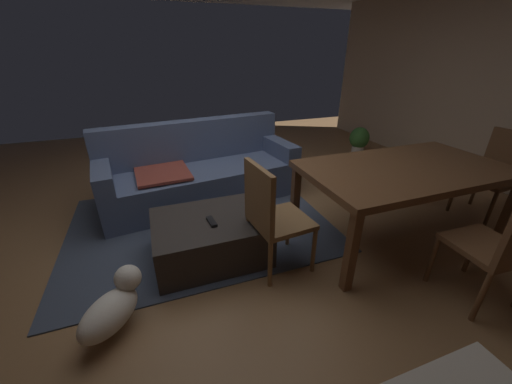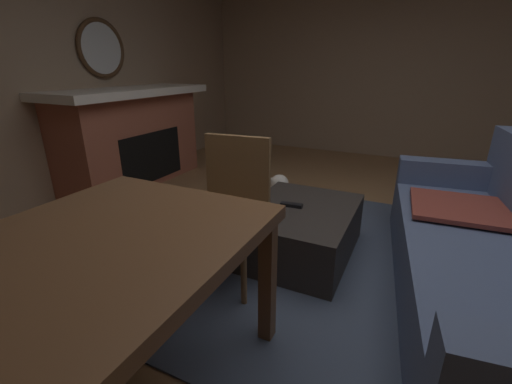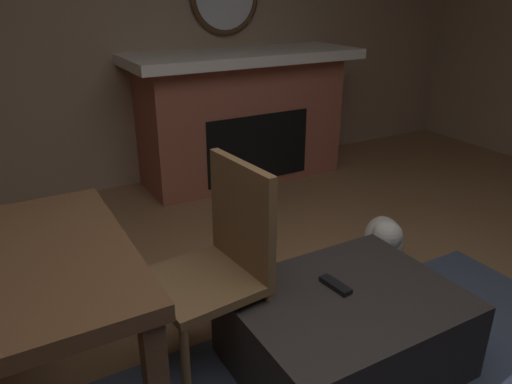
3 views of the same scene
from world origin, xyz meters
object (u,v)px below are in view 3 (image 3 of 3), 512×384
at_px(ottoman_coffee_table, 344,330).
at_px(small_dog, 384,239).
at_px(dining_chair_west, 221,256).
at_px(fireplace, 242,116).
at_px(tv_remote, 335,285).

xyz_separation_m(ottoman_coffee_table, small_dog, (-0.75, -0.55, 0.00)).
bearing_deg(small_dog, dining_chair_west, 10.87).
height_order(ottoman_coffee_table, small_dog, small_dog).
xyz_separation_m(fireplace, ottoman_coffee_table, (0.73, 2.33, -0.37)).
height_order(ottoman_coffee_table, dining_chair_west, dining_chair_west).
distance_m(ottoman_coffee_table, dining_chair_west, 0.64).
distance_m(ottoman_coffee_table, tv_remote, 0.21).
bearing_deg(small_dog, tv_remote, 32.46).
distance_m(tv_remote, dining_chair_west, 0.51).
height_order(fireplace, small_dog, fireplace).
xyz_separation_m(tv_remote, dining_chair_west, (0.42, -0.26, 0.14)).
relative_size(ottoman_coffee_table, tv_remote, 5.92).
height_order(fireplace, tv_remote, fireplace).
bearing_deg(tv_remote, dining_chair_west, -36.86).
relative_size(fireplace, dining_chair_west, 2.09).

